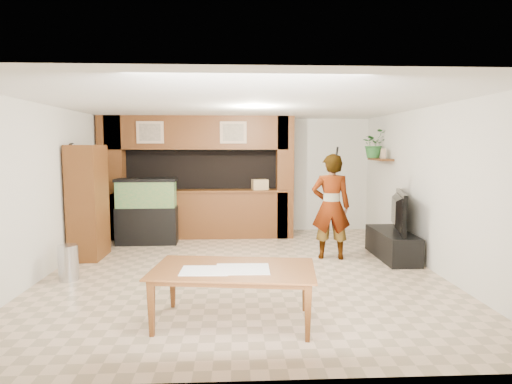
{
  "coord_description": "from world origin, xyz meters",
  "views": [
    {
      "loc": [
        -0.13,
        -6.66,
        1.97
      ],
      "look_at": [
        0.24,
        0.6,
        1.19
      ],
      "focal_mm": 30.0,
      "sensor_mm": 36.0,
      "label": 1
    }
  ],
  "objects": [
    {
      "name": "newspaper_a",
      "position": [
        -0.05,
        -2.1,
        0.63
      ],
      "size": [
        0.6,
        0.44,
        0.01
      ],
      "primitive_type": "cube",
      "rotation": [
        0.0,
        0.0,
        -0.03
      ],
      "color": "silver",
      "rests_on": "dining_table"
    },
    {
      "name": "person",
      "position": [
        1.55,
        0.65,
        0.92
      ],
      "size": [
        0.72,
        0.53,
        1.84
      ],
      "primitive_type": "imported",
      "rotation": [
        0.0,
        0.0,
        3.01
      ],
      "color": "#A6815B",
      "rests_on": "floor"
    },
    {
      "name": "floor",
      "position": [
        0.0,
        0.0,
        0.0
      ],
      "size": [
        6.5,
        6.5,
        0.0
      ],
      "primitive_type": "plane",
      "color": "#CEAE8F",
      "rests_on": "ground"
    },
    {
      "name": "ceiling",
      "position": [
        0.0,
        0.0,
        2.6
      ],
      "size": [
        6.5,
        6.5,
        0.0
      ],
      "primitive_type": "plane",
      "color": "white",
      "rests_on": "wall_back"
    },
    {
      "name": "dining_table",
      "position": [
        -0.15,
        -2.08,
        0.31
      ],
      "size": [
        1.9,
        1.21,
        0.63
      ],
      "primitive_type": "imported",
      "rotation": [
        0.0,
        0.0,
        -0.13
      ],
      "color": "brown",
      "rests_on": "floor"
    },
    {
      "name": "pantry_cabinet",
      "position": [
        -2.7,
        0.91,
        0.99
      ],
      "size": [
        0.5,
        0.81,
        1.99
      ],
      "primitive_type": "cube",
      "color": "brown",
      "rests_on": "floor"
    },
    {
      "name": "potted_plant",
      "position": [
        2.82,
        2.27,
        2.02
      ],
      "size": [
        0.64,
        0.59,
        0.6
      ],
      "primitive_type": "imported",
      "rotation": [
        0.0,
        0.0,
        0.27
      ],
      "color": "#29682D",
      "rests_on": "wall_shelf"
    },
    {
      "name": "microphone",
      "position": [
        1.6,
        0.49,
        1.88
      ],
      "size": [
        0.04,
        0.1,
        0.16
      ],
      "primitive_type": "cylinder",
      "rotation": [
        0.44,
        0.0,
        0.0
      ],
      "color": "black",
      "rests_on": "person"
    },
    {
      "name": "partition",
      "position": [
        -0.95,
        2.64,
        1.31
      ],
      "size": [
        4.2,
        0.99,
        2.6
      ],
      "color": "brown",
      "rests_on": "floor"
    },
    {
      "name": "wall_back",
      "position": [
        0.0,
        3.25,
        1.3
      ],
      "size": [
        6.0,
        0.0,
        6.0
      ],
      "primitive_type": "plane",
      "rotation": [
        1.57,
        0.0,
        0.0
      ],
      "color": "silver",
      "rests_on": "floor"
    },
    {
      "name": "tv_stand",
      "position": [
        2.65,
        0.62,
        0.24
      ],
      "size": [
        0.52,
        1.43,
        0.48
      ],
      "primitive_type": "cube",
      "color": "black",
      "rests_on": "floor"
    },
    {
      "name": "photo_frame",
      "position": [
        2.85,
        1.78,
        1.82
      ],
      "size": [
        0.06,
        0.15,
        0.2
      ],
      "primitive_type": "cube",
      "rotation": [
        0.0,
        0.0,
        0.17
      ],
      "color": "tan",
      "rests_on": "wall_shelf"
    },
    {
      "name": "wall_clock",
      "position": [
        -2.97,
        1.0,
        1.9
      ],
      "size": [
        0.05,
        0.25,
        0.25
      ],
      "color": "black",
      "rests_on": "wall_left"
    },
    {
      "name": "aquarium",
      "position": [
        -1.9,
        1.95,
        0.65
      ],
      "size": [
        1.2,
        0.45,
        1.33
      ],
      "rotation": [
        0.0,
        0.0,
        0.02
      ],
      "color": "black",
      "rests_on": "floor"
    },
    {
      "name": "wall_left",
      "position": [
        -3.0,
        0.0,
        1.3
      ],
      "size": [
        0.0,
        6.5,
        6.5
      ],
      "primitive_type": "plane",
      "rotation": [
        1.57,
        0.0,
        1.57
      ],
      "color": "silver",
      "rests_on": "floor"
    },
    {
      "name": "counter_box",
      "position": [
        0.41,
        2.45,
        1.15
      ],
      "size": [
        0.37,
        0.28,
        0.22
      ],
      "primitive_type": "cube",
      "rotation": [
        0.0,
        0.0,
        0.19
      ],
      "color": "tan",
      "rests_on": "partition"
    },
    {
      "name": "newspaper_b",
      "position": [
        -0.45,
        -2.14,
        0.63
      ],
      "size": [
        0.53,
        0.4,
        0.01
      ],
      "primitive_type": "cube",
      "rotation": [
        0.0,
        0.0,
        -0.04
      ],
      "color": "silver",
      "rests_on": "dining_table"
    },
    {
      "name": "television",
      "position": [
        2.65,
        0.62,
        0.83
      ],
      "size": [
        0.48,
        1.23,
        0.71
      ],
      "primitive_type": "imported",
      "rotation": [
        0.0,
        0.0,
        1.3
      ],
      "color": "black",
      "rests_on": "tv_stand"
    },
    {
      "name": "trash_can",
      "position": [
        -2.58,
        -0.38,
        0.26
      ],
      "size": [
        0.29,
        0.29,
        0.52
      ],
      "primitive_type": "cylinder",
      "color": "#B2B2B7",
      "rests_on": "floor"
    },
    {
      "name": "wall_shelf",
      "position": [
        2.85,
        1.95,
        1.7
      ],
      "size": [
        0.25,
        0.9,
        0.04
      ],
      "primitive_type": "cube",
      "color": "brown",
      "rests_on": "wall_right"
    },
    {
      "name": "wall_right",
      "position": [
        3.0,
        0.0,
        1.3
      ],
      "size": [
        0.0,
        6.5,
        6.5
      ],
      "primitive_type": "plane",
      "rotation": [
        1.57,
        0.0,
        -1.57
      ],
      "color": "silver",
      "rests_on": "floor"
    }
  ]
}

